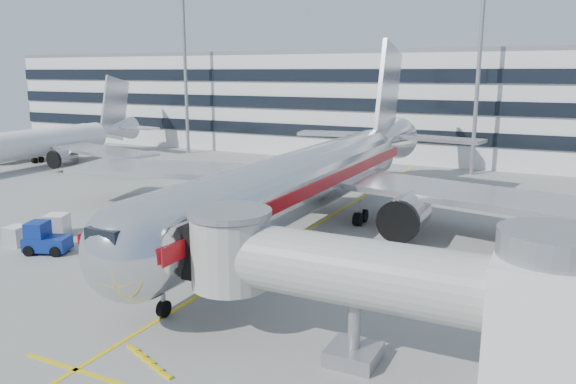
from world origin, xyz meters
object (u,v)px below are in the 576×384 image
at_px(main_jet, 315,176).
at_px(cargo_container_right, 57,225).
at_px(cargo_container_front, 122,235).
at_px(ramp_worker, 163,243).
at_px(belt_loader, 146,252).
at_px(baggage_tug, 44,239).
at_px(cargo_container_left, 17,236).

relative_size(main_jet, cargo_container_right, 24.52).
relative_size(cargo_container_front, ramp_worker, 0.87).
height_order(belt_loader, cargo_container_right, belt_loader).
bearing_deg(ramp_worker, baggage_tug, 167.62).
bearing_deg(main_jet, ramp_worker, -118.79).
bearing_deg(cargo_container_right, cargo_container_front, 3.28).
xyz_separation_m(baggage_tug, cargo_container_left, (-3.29, 0.36, -0.25)).
bearing_deg(main_jet, baggage_tug, -133.65).
height_order(cargo_container_right, ramp_worker, ramp_worker).
distance_m(belt_loader, ramp_worker, 1.62).
xyz_separation_m(main_jet, belt_loader, (-6.58, -13.32, -3.58)).
xyz_separation_m(cargo_container_left, ramp_worker, (11.13, 2.89, 0.16)).
relative_size(baggage_tug, ramp_worker, 1.92).
bearing_deg(cargo_container_left, cargo_container_front, 27.09).
relative_size(main_jet, belt_loader, 10.36).
bearing_deg(baggage_tug, ramp_worker, 22.49).
distance_m(cargo_container_left, cargo_container_front, 7.73).
bearing_deg(baggage_tug, main_jet, 46.35).
bearing_deg(belt_loader, baggage_tug, -167.89).
relative_size(belt_loader, cargo_container_front, 3.16).
distance_m(cargo_container_right, cargo_container_front, 6.30).
bearing_deg(belt_loader, cargo_container_left, -173.28).
bearing_deg(cargo_container_left, baggage_tug, -6.21).
xyz_separation_m(main_jet, baggage_tug, (-14.29, -14.98, -3.25)).
relative_size(baggage_tug, cargo_container_left, 2.35).
bearing_deg(cargo_container_right, main_jet, 34.01).
bearing_deg(belt_loader, ramp_worker, 85.15).
bearing_deg(baggage_tug, cargo_container_right, 127.55).
height_order(main_jet, cargo_container_right, main_jet).
relative_size(belt_loader, cargo_container_left, 3.38).
xyz_separation_m(baggage_tug, ramp_worker, (7.84, 3.25, -0.09)).
distance_m(main_jet, cargo_container_front, 15.80).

